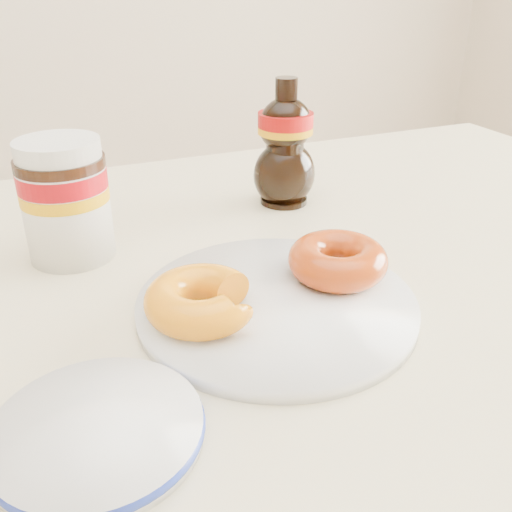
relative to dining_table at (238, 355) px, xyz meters
name	(u,v)px	position (x,y,z in m)	size (l,w,h in m)	color
dining_table	(238,355)	(0.00, 0.00, 0.00)	(1.40, 0.90, 0.75)	beige
plate	(276,304)	(0.02, -0.05, 0.09)	(0.27, 0.27, 0.01)	white
donut_bitten	(201,300)	(-0.05, -0.05, 0.11)	(0.10, 0.10, 0.04)	orange
donut_whole	(338,260)	(0.10, -0.04, 0.11)	(0.10, 0.10, 0.04)	#983109
nutella_jar	(65,196)	(-0.14, 0.14, 0.16)	(0.09, 0.09, 0.13)	white
syrup_bottle	(285,143)	(0.15, 0.20, 0.17)	(0.09, 0.07, 0.17)	black
dark_jar	(80,224)	(-0.13, 0.14, 0.12)	(0.05, 0.05, 0.08)	black
blue_rim_saucer	(97,430)	(-0.16, -0.16, 0.09)	(0.15, 0.15, 0.02)	white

